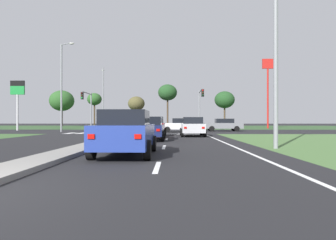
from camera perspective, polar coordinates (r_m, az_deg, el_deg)
The scene contains 39 objects.
ground_plane at distance 34.95m, azimuth -5.48°, elevation -2.20°, with size 200.00×200.00×0.00m, color black.
grass_verge_far_left at distance 66.13m, azimuth -25.45°, elevation -1.22°, with size 35.00×35.00×0.01m, color #2D4C28.
grass_verge_far_right at distance 63.03m, azimuth 21.00°, elevation -1.28°, with size 35.00×35.00×0.01m, color #2D4C28.
median_island_near at distance 16.23m, azimuth -13.06°, elevation -4.30°, with size 1.20×22.00×0.14m, color gray.
median_island_far at distance 59.85m, azimuth -2.79°, elevation -1.29°, with size 1.20×36.00×0.14m, color gray.
lane_dash_near at distance 7.98m, azimuth -2.11°, elevation -9.08°, with size 0.14×2.00×0.01m, color silver.
lane_dash_second at distance 13.94m, azimuth -0.78°, elevation -5.26°, with size 0.14×2.00×0.01m, color silver.
lane_dash_third at distance 19.92m, azimuth -0.25°, elevation -3.73°, with size 0.14×2.00×0.01m, color silver.
edge_line_right at distance 17.01m, azimuth 10.91°, elevation -4.34°, with size 0.14×24.00×0.01m, color silver.
stop_bar_near at distance 27.73m, azimuth 0.72°, elevation -2.72°, with size 6.40×0.50×0.01m, color silver.
crosswalk_bar_near at distance 31.28m, azimuth -18.31°, elevation -2.43°, with size 0.70×2.80×0.01m, color silver.
crosswalk_bar_second at distance 30.92m, azimuth -16.30°, elevation -2.45°, with size 0.70×2.80×0.01m, color silver.
crosswalk_bar_third at distance 30.60m, azimuth -14.24°, elevation -2.48°, with size 0.70×2.80×0.01m, color silver.
crosswalk_bar_fourth at distance 30.32m, azimuth -12.14°, elevation -2.50°, with size 0.70×2.80×0.01m, color silver.
crosswalk_bar_fifth at distance 30.08m, azimuth -10.01°, elevation -2.52°, with size 0.70×2.80×0.01m, color silver.
crosswalk_bar_sixth at distance 29.88m, azimuth -7.84°, elevation -2.54°, with size 0.70×2.80×0.01m, color silver.
crosswalk_bar_seventh at distance 29.73m, azimuth -5.65°, elevation -2.55°, with size 0.70×2.80×0.01m, color silver.
crosswalk_bar_eighth at distance 29.62m, azimuth -3.43°, elevation -2.56°, with size 0.70×2.80×0.01m, color silver.
car_red_near at distance 55.66m, azimuth -5.60°, elevation -0.61°, with size 2.02×4.30×1.59m.
car_grey_second at distance 36.29m, azimuth 10.62°, elevation -0.91°, with size 4.64×1.97×1.51m.
car_silver_third at distance 24.05m, azimuth 4.73°, elevation -1.26°, with size 1.95×4.34×1.54m.
car_beige_fourth at distance 60.87m, azimuth -4.99°, elevation -0.61°, with size 1.94×4.51×1.51m.
car_maroon_fifth at distance 24.74m, azimuth -2.74°, elevation -1.17°, with size 2.00×4.48×1.59m.
car_navy_sixth at distance 19.09m, azimuth -3.58°, elevation -1.58°, with size 1.98×4.52×1.50m.
car_white_seventh at distance 32.55m, azimuth 2.43°, elevation -0.98°, with size 4.44×2.05×1.52m.
car_blue_eighth at distance 10.77m, azimuth -8.12°, elevation -2.39°, with size 2.01×4.24×1.62m.
traffic_signal_far_right at distance 39.69m, azimuth 6.30°, elevation 3.54°, with size 0.32×5.08×5.48m.
traffic_signal_far_left at distance 41.37m, azimuth -15.23°, elevation 3.10°, with size 0.32×4.44×5.22m.
street_lamp_near at distance 14.72m, azimuth 20.21°, elevation 18.77°, with size 0.56×2.05×10.96m.
street_lamp_second at distance 35.09m, azimuth -19.73°, elevation 6.71°, with size 1.87×1.19×9.82m.
street_lamp_third at distance 54.23m, azimuth -12.39°, elevation 4.75°, with size 0.80×1.84×10.73m.
pedestrian_at_median at distance 48.53m, azimuth -3.40°, elevation -0.20°, with size 0.34×0.34×1.77m.
fastfood_pole_sign at distance 51.78m, azimuth 18.69°, elevation 7.74°, with size 1.80×0.40×11.45m.
fuel_price_totem at distance 42.86m, azimuth -27.04°, elevation 4.49°, with size 1.80×0.24×6.43m.
treeline_near at distance 71.72m, azimuth -19.81°, elevation 3.51°, with size 5.52×5.52×8.20m.
treeline_second at distance 73.02m, azimuth -14.01°, elevation 3.87°, with size 3.43×3.43×7.91m.
treeline_third at distance 69.78m, azimuth -6.13°, elevation 3.15°, with size 3.93×3.93×6.98m.
treeline_fourth at distance 69.13m, azimuth -0.08°, elevation 5.29°, with size 4.43×4.43×9.76m.
treeline_fifth at distance 70.48m, azimuth 10.86°, elevation 3.83°, with size 4.67×4.67×8.17m.
Camera 1 is at (3.92, -4.71, 1.24)m, focal length 31.59 mm.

